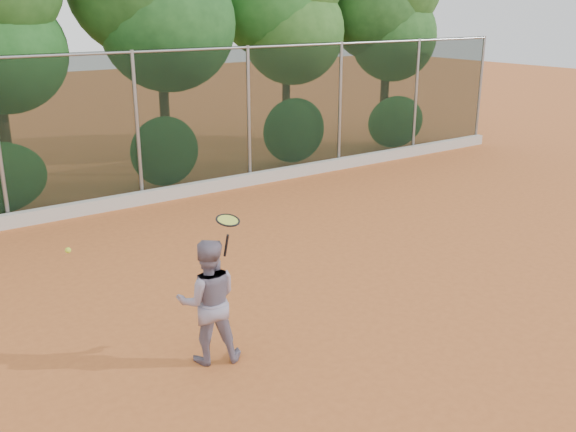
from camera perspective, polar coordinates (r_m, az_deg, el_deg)
ground at (r=9.90m, az=3.37°, el=-8.38°), size 80.00×80.00×0.00m
concrete_curb at (r=15.40m, az=-12.56°, el=1.63°), size 24.00×0.20×0.30m
tennis_player at (r=8.31m, az=-7.10°, el=-7.51°), size 0.99×0.89×1.67m
chainlink_fence at (r=15.18m, az=-13.27°, el=7.98°), size 24.09×0.09×3.50m
foliage_backdrop at (r=16.65m, az=-18.47°, el=17.23°), size 23.70×3.63×7.55m
tennis_racket at (r=7.91m, az=-5.39°, el=-0.64°), size 0.35×0.35×0.55m
tennis_ball_in_flight at (r=7.87m, az=-18.96°, el=-2.90°), size 0.07×0.07×0.07m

